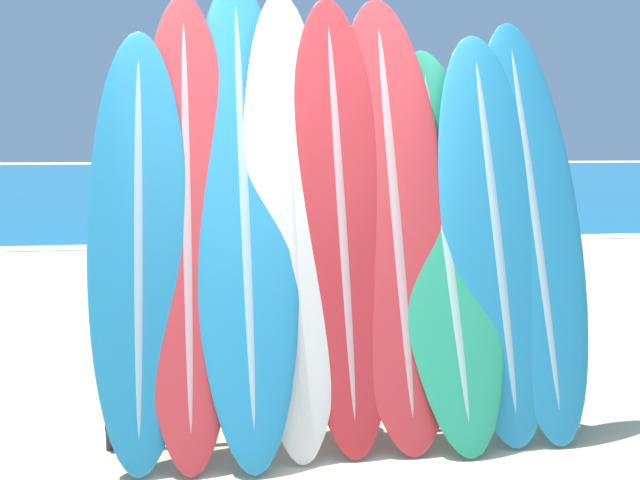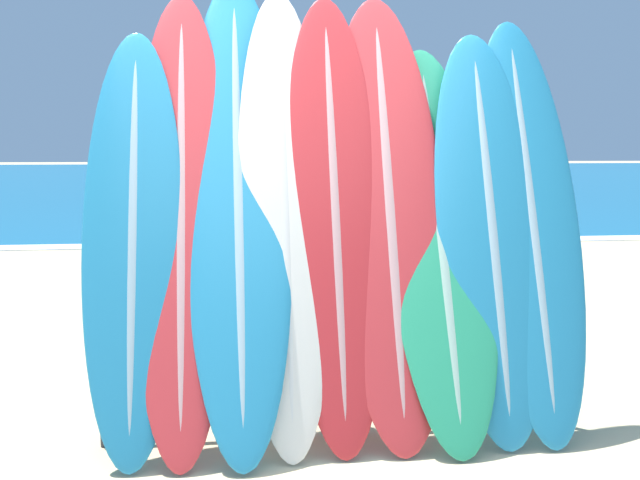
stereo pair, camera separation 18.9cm
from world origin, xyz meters
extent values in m
cube|color=#146693|center=(0.00, 38.29, 0.00)|extent=(120.00, 60.00, 0.00)
cube|color=white|center=(0.00, 8.59, 0.01)|extent=(120.00, 0.60, 0.01)
cylinder|color=#28282D|center=(-1.02, 0.66, 0.46)|extent=(0.04, 0.04, 0.91)
cylinder|color=#28282D|center=(1.38, 0.66, 0.46)|extent=(0.04, 0.04, 0.91)
cylinder|color=#28282D|center=(0.18, 0.66, 0.89)|extent=(2.44, 0.04, 0.04)
cylinder|color=#28282D|center=(0.18, 0.66, 0.12)|extent=(2.44, 0.04, 0.04)
ellipsoid|color=teal|center=(-0.85, 0.69, 1.06)|extent=(0.49, 0.90, 2.12)
ellipsoid|color=#98BACC|center=(-0.85, 0.69, 1.06)|extent=(0.09, 0.87, 2.04)
ellipsoid|color=red|center=(-0.62, 0.75, 1.18)|extent=(0.49, 1.08, 2.35)
ellipsoid|color=#D59E9F|center=(-0.62, 0.75, 1.18)|extent=(0.09, 1.05, 2.26)
ellipsoid|color=teal|center=(-0.33, 0.78, 1.23)|extent=(0.55, 1.24, 2.47)
ellipsoid|color=#98BACC|center=(-0.33, 0.78, 1.23)|extent=(0.10, 1.20, 2.38)
ellipsoid|color=silver|center=(-0.10, 0.74, 1.18)|extent=(0.48, 0.96, 2.36)
ellipsoid|color=silver|center=(-0.10, 0.74, 1.18)|extent=(0.09, 0.93, 2.27)
ellipsoid|color=red|center=(0.16, 0.73, 1.17)|extent=(0.52, 0.91, 2.33)
ellipsoid|color=#D19A9C|center=(0.16, 0.73, 1.17)|extent=(0.09, 0.88, 2.24)
ellipsoid|color=red|center=(0.45, 0.74, 1.17)|extent=(0.60, 0.95, 2.34)
ellipsoid|color=#D59E9F|center=(0.45, 0.74, 1.17)|extent=(0.11, 0.92, 2.25)
ellipsoid|color=#289E70|center=(0.71, 0.69, 1.03)|extent=(0.57, 1.00, 2.06)
ellipsoid|color=#9AC3B3|center=(0.71, 0.69, 1.03)|extent=(0.10, 0.97, 1.98)
ellipsoid|color=teal|center=(0.98, 0.68, 1.07)|extent=(0.58, 0.85, 2.14)
ellipsoid|color=#98BACC|center=(0.98, 0.68, 1.07)|extent=(0.10, 0.83, 2.06)
ellipsoid|color=teal|center=(1.21, 0.71, 1.11)|extent=(0.54, 0.91, 2.22)
ellipsoid|color=#98BACC|center=(1.21, 0.71, 1.11)|extent=(0.10, 0.88, 2.14)
cylinder|color=#A87A5B|center=(0.32, 2.97, 0.39)|extent=(0.11, 0.11, 0.79)
cylinder|color=#A87A5B|center=(0.17, 2.89, 0.39)|extent=(0.11, 0.11, 0.79)
cube|color=#CC4C3D|center=(0.25, 2.93, 0.67)|extent=(0.26, 0.22, 0.24)
cube|color=white|center=(0.25, 2.93, 1.09)|extent=(0.28, 0.25, 0.62)
sphere|color=#A87A5B|center=(0.25, 2.93, 1.55)|extent=(0.22, 0.22, 0.22)
cylinder|color=tan|center=(1.55, 6.79, 0.40)|extent=(0.11, 0.11, 0.81)
cylinder|color=tan|center=(1.45, 6.94, 0.40)|extent=(0.11, 0.11, 0.81)
cube|color=#CC4C3D|center=(1.50, 6.86, 0.69)|extent=(0.24, 0.27, 0.24)
cube|color=#3370BC|center=(1.50, 6.86, 1.12)|extent=(0.27, 0.29, 0.63)
sphere|color=tan|center=(1.50, 6.86, 1.59)|extent=(0.23, 0.23, 0.23)
camera|label=1|loc=(-0.59, -3.04, 1.50)|focal=42.00mm
camera|label=2|loc=(-0.40, -3.07, 1.50)|focal=42.00mm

